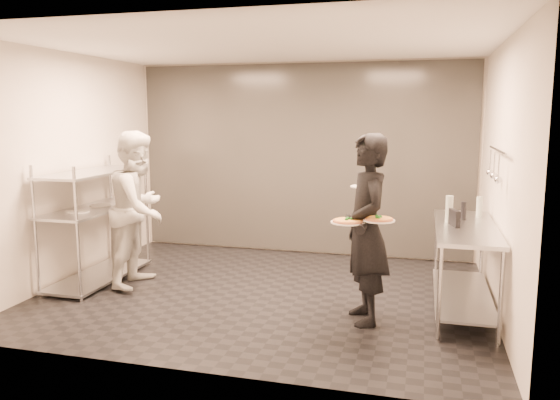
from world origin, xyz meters
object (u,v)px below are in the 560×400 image
(bottle_green, at_px, (449,209))
(prep_counter, at_px, (464,253))
(salad_plate, at_px, (364,185))
(chef, at_px, (139,209))
(pizza_plate_far, at_px, (379,219))
(bottle_dark, at_px, (464,211))
(pizza_plate_near, at_px, (348,221))
(waiter, at_px, (366,229))
(pos_monitor, at_px, (454,218))
(bottle_clear, at_px, (479,207))
(pass_rack, at_px, (96,219))

(bottle_green, bearing_deg, prep_counter, -41.99)
(salad_plate, height_order, bottle_green, salad_plate)
(chef, bearing_deg, pizza_plate_far, -105.84)
(pizza_plate_far, bearing_deg, salad_plate, 110.93)
(pizza_plate_far, xyz_separation_m, bottle_dark, (0.82, 1.05, -0.06))
(pizza_plate_near, xyz_separation_m, salad_plate, (0.09, 0.54, 0.28))
(pizza_plate_near, height_order, salad_plate, salad_plate)
(waiter, relative_size, pos_monitor, 8.00)
(pizza_plate_near, distance_m, bottle_clear, 1.83)
(prep_counter, xyz_separation_m, bottle_clear, (0.17, 0.55, 0.41))
(waiter, height_order, pos_monitor, waiter)
(bottle_clear, bearing_deg, pass_rack, -173.04)
(prep_counter, height_order, bottle_green, bottle_green)
(bottle_green, bearing_deg, bottle_clear, 49.73)
(bottle_clear, xyz_separation_m, bottle_dark, (-0.18, -0.24, -0.01))
(salad_plate, distance_m, bottle_clear, 1.45)
(pass_rack, distance_m, bottle_green, 4.18)
(prep_counter, relative_size, pos_monitor, 7.69)
(waiter, xyz_separation_m, pizza_plate_far, (0.14, -0.21, 0.15))
(prep_counter, height_order, pizza_plate_near, pizza_plate_near)
(pass_rack, bearing_deg, prep_counter, 0.03)
(waiter, bearing_deg, pizza_plate_far, 12.43)
(pizza_plate_far, distance_m, bottle_dark, 1.34)
(waiter, xyz_separation_m, bottle_clear, (1.14, 1.09, 0.10))
(prep_counter, xyz_separation_m, waiter, (-0.97, -0.54, 0.31))
(chef, bearing_deg, bottle_dark, -86.72)
(pizza_plate_far, distance_m, bottle_green, 1.11)
(pos_monitor, height_order, bottle_clear, bottle_clear)
(pizza_plate_near, height_order, bottle_green, bottle_green)
(bottle_clear, bearing_deg, pizza_plate_far, -127.62)
(pos_monitor, xyz_separation_m, bottle_clear, (0.29, 0.62, 0.03))
(bottle_green, relative_size, bottle_clear, 1.25)
(pizza_plate_far, distance_m, pos_monitor, 0.98)
(waiter, relative_size, bottle_clear, 8.31)
(pizza_plate_far, bearing_deg, pos_monitor, 43.91)
(chef, height_order, pos_monitor, chef)
(waiter, bearing_deg, pos_monitor, 97.75)
(chef, bearing_deg, salad_plate, -95.66)
(pass_rack, distance_m, salad_plate, 3.35)
(pass_rack, relative_size, pizza_plate_far, 5.45)
(pass_rack, relative_size, waiter, 0.85)
(waiter, xyz_separation_m, salad_plate, (-0.07, 0.34, 0.40))
(pizza_plate_near, bearing_deg, salad_plate, 81.13)
(waiter, distance_m, salad_plate, 0.53)
(waiter, distance_m, pos_monitor, 0.97)
(prep_counter, distance_m, pos_monitor, 0.40)
(pos_monitor, bearing_deg, pass_rack, 163.17)
(bottle_green, bearing_deg, pizza_plate_near, -136.83)
(pizza_plate_far, bearing_deg, bottle_green, 53.62)
(bottle_green, bearing_deg, pos_monitor, -78.33)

